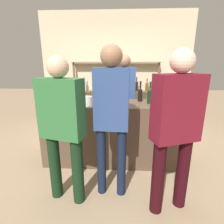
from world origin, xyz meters
The scene contains 14 objects.
ground_plane centered at (0.00, 0.00, 0.00)m, with size 16.00×16.00×0.00m, color #9E8466.
bar_counter centered at (0.00, 0.00, 0.49)m, with size 2.16×0.68×0.99m, color brown.
back_wall centered at (0.00, 1.94, 1.40)m, with size 3.76×0.12×2.80m, color beige.
back_shelf centered at (0.01, 1.76, 1.08)m, with size 2.16×0.18×1.62m.
counter_bottle_0 centered at (0.45, 0.16, 1.11)m, with size 0.08×0.08×0.33m.
counter_bottle_1 centered at (0.58, -0.01, 1.11)m, with size 0.07×0.07×0.34m.
counter_bottle_2 centered at (0.07, -0.12, 1.13)m, with size 0.09×0.09×0.37m.
wine_glass centered at (-0.88, -0.21, 1.11)m, with size 0.09×0.09×0.16m.
ice_bucket centered at (-0.20, 0.03, 1.09)m, with size 0.19×0.19×0.21m.
cork_jar centered at (-0.35, -0.21, 1.06)m, with size 0.14×0.14×0.14m.
server_behind_counter centered at (0.20, 0.72, 1.03)m, with size 0.44×0.23×1.74m.
customer_right centered at (0.69, -1.02, 1.01)m, with size 0.52×0.36×1.73m.
customer_left centered at (-0.49, -0.93, 0.97)m, with size 0.51×0.32×1.67m.
customer_center centered at (0.04, -0.81, 1.08)m, with size 0.39×0.23×1.79m.
Camera 1 is at (0.14, -2.69, 1.60)m, focal length 28.00 mm.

